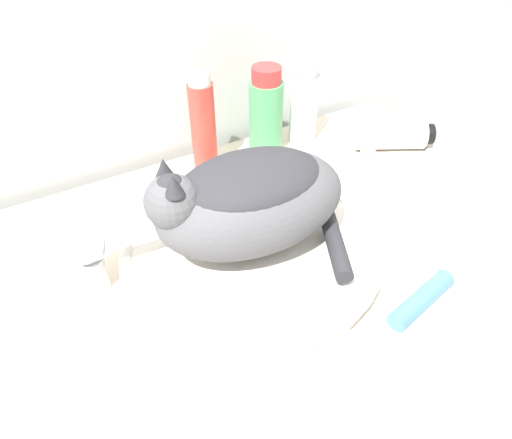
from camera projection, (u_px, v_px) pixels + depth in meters
The scene contains 9 objects.
vanity_counter at pixel (241, 371), 1.09m from camera, with size 1.14×0.62×0.84m.
sink_basin at pixel (252, 248), 0.77m from camera, with size 0.44×0.44×0.05m.
cat at pixel (248, 199), 0.70m from camera, with size 0.32×0.27×0.18m.
faucet at pixel (94, 251), 0.69m from camera, with size 0.16×0.08×0.14m.
shampoo_bottle_tall at pixel (203, 125), 0.93m from camera, with size 0.05×0.05×0.22m.
mouthwash_bottle at pixel (266, 113), 0.99m from camera, with size 0.07×0.07×0.20m.
lotion_bottle_white at pixel (304, 101), 1.03m from camera, with size 0.06×0.06×0.20m.
cream_tube at pixel (426, 296), 0.70m from camera, with size 0.16×0.06×0.04m.
hair_dryer at pixel (389, 135), 1.05m from camera, with size 0.18×0.14×0.07m.
Camera 1 is at (-0.27, -0.22, 1.40)m, focal length 32.00 mm.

